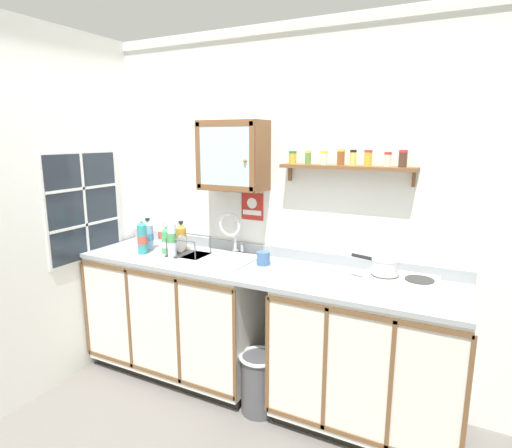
{
  "coord_description": "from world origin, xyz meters",
  "views": [
    {
      "loc": [
        1.27,
        -2.06,
        1.86
      ],
      "look_at": [
        -0.06,
        0.55,
        1.25
      ],
      "focal_mm": 29.26,
      "sensor_mm": 36.0,
      "label": 1
    }
  ],
  "objects_px": {
    "bottle_opaque_white_3": "(162,233)",
    "dish_rack": "(188,252)",
    "warning_sign": "(252,207)",
    "saucepan": "(385,266)",
    "bottle_water_clear_2": "(172,238)",
    "bottle_detergent_teal_1": "(142,238)",
    "hot_plate_stove": "(401,284)",
    "bottle_soda_green_4": "(167,241)",
    "wall_cabinet": "(233,156)",
    "mug": "(263,258)",
    "bottle_juice_amber_0": "(181,238)",
    "sink": "(219,261)",
    "trash_bin": "(259,382)",
    "bottle_water_blue_5": "(148,235)"
  },
  "relations": [
    {
      "from": "bottle_water_clear_2",
      "to": "mug",
      "type": "distance_m",
      "value": 0.72
    },
    {
      "from": "bottle_soda_green_4",
      "to": "dish_rack",
      "type": "distance_m",
      "value": 0.2
    },
    {
      "from": "bottle_detergent_teal_1",
      "to": "mug",
      "type": "height_order",
      "value": "bottle_detergent_teal_1"
    },
    {
      "from": "bottle_water_clear_2",
      "to": "bottle_opaque_white_3",
      "type": "xyz_separation_m",
      "value": [
        -0.24,
        0.18,
        -0.02
      ]
    },
    {
      "from": "saucepan",
      "to": "bottle_water_clear_2",
      "type": "bearing_deg",
      "value": -176.94
    },
    {
      "from": "trash_bin",
      "to": "hot_plate_stove",
      "type": "bearing_deg",
      "value": 11.74
    },
    {
      "from": "bottle_soda_green_4",
      "to": "wall_cabinet",
      "type": "distance_m",
      "value": 0.85
    },
    {
      "from": "warning_sign",
      "to": "dish_rack",
      "type": "bearing_deg",
      "value": -144.9
    },
    {
      "from": "saucepan",
      "to": "bottle_water_blue_5",
      "type": "xyz_separation_m",
      "value": [
        -1.86,
        0.02,
        -0.01
      ]
    },
    {
      "from": "mug",
      "to": "saucepan",
      "type": "bearing_deg",
      "value": -4.15
    },
    {
      "from": "bottle_detergent_teal_1",
      "to": "wall_cabinet",
      "type": "bearing_deg",
      "value": 22.69
    },
    {
      "from": "bottle_soda_green_4",
      "to": "dish_rack",
      "type": "height_order",
      "value": "bottle_soda_green_4"
    },
    {
      "from": "bottle_juice_amber_0",
      "to": "wall_cabinet",
      "type": "bearing_deg",
      "value": 9.92
    },
    {
      "from": "bottle_juice_amber_0",
      "to": "bottle_water_clear_2",
      "type": "relative_size",
      "value": 0.8
    },
    {
      "from": "bottle_opaque_white_3",
      "to": "dish_rack",
      "type": "bearing_deg",
      "value": -15.95
    },
    {
      "from": "saucepan",
      "to": "warning_sign",
      "type": "relative_size",
      "value": 1.46
    },
    {
      "from": "bottle_juice_amber_0",
      "to": "wall_cabinet",
      "type": "relative_size",
      "value": 0.48
    },
    {
      "from": "saucepan",
      "to": "bottle_water_clear_2",
      "type": "height_order",
      "value": "bottle_water_clear_2"
    },
    {
      "from": "bottle_water_clear_2",
      "to": "warning_sign",
      "type": "xyz_separation_m",
      "value": [
        0.49,
        0.38,
        0.22
      ]
    },
    {
      "from": "saucepan",
      "to": "bottle_soda_green_4",
      "type": "xyz_separation_m",
      "value": [
        -1.65,
        -0.01,
        -0.03
      ]
    },
    {
      "from": "hot_plate_stove",
      "to": "warning_sign",
      "type": "distance_m",
      "value": 1.24
    },
    {
      "from": "bottle_detergent_teal_1",
      "to": "bottle_juice_amber_0",
      "type": "bearing_deg",
      "value": 41.86
    },
    {
      "from": "dish_rack",
      "to": "sink",
      "type": "bearing_deg",
      "value": 5.03
    },
    {
      "from": "hot_plate_stove",
      "to": "saucepan",
      "type": "height_order",
      "value": "saucepan"
    },
    {
      "from": "saucepan",
      "to": "hot_plate_stove",
      "type": "bearing_deg",
      "value": -13.99
    },
    {
      "from": "dish_rack",
      "to": "mug",
      "type": "xyz_separation_m",
      "value": [
        0.62,
        0.06,
        0.02
      ]
    },
    {
      "from": "sink",
      "to": "mug",
      "type": "relative_size",
      "value": 3.98
    },
    {
      "from": "sink",
      "to": "trash_bin",
      "type": "bearing_deg",
      "value": -26.94
    },
    {
      "from": "hot_plate_stove",
      "to": "mug",
      "type": "bearing_deg",
      "value": 174.76
    },
    {
      "from": "sink",
      "to": "dish_rack",
      "type": "height_order",
      "value": "sink"
    },
    {
      "from": "sink",
      "to": "warning_sign",
      "type": "bearing_deg",
      "value": 61.42
    },
    {
      "from": "sink",
      "to": "bottle_juice_amber_0",
      "type": "distance_m",
      "value": 0.41
    },
    {
      "from": "hot_plate_stove",
      "to": "saucepan",
      "type": "bearing_deg",
      "value": 166.01
    },
    {
      "from": "bottle_detergent_teal_1",
      "to": "bottle_soda_green_4",
      "type": "xyz_separation_m",
      "value": [
        0.16,
        0.1,
        -0.03
      ]
    },
    {
      "from": "bottle_detergent_teal_1",
      "to": "bottle_soda_green_4",
      "type": "bearing_deg",
      "value": 32.01
    },
    {
      "from": "bottle_water_blue_5",
      "to": "sink",
      "type": "bearing_deg",
      "value": 0.74
    },
    {
      "from": "bottle_juice_amber_0",
      "to": "dish_rack",
      "type": "distance_m",
      "value": 0.17
    },
    {
      "from": "bottle_detergent_teal_1",
      "to": "bottle_opaque_white_3",
      "type": "relative_size",
      "value": 1.04
    },
    {
      "from": "dish_rack",
      "to": "wall_cabinet",
      "type": "height_order",
      "value": "wall_cabinet"
    },
    {
      "from": "bottle_water_blue_5",
      "to": "warning_sign",
      "type": "distance_m",
      "value": 0.89
    },
    {
      "from": "bottle_juice_amber_0",
      "to": "bottle_soda_green_4",
      "type": "height_order",
      "value": "bottle_juice_amber_0"
    },
    {
      "from": "saucepan",
      "to": "bottle_juice_amber_0",
      "type": "bearing_deg",
      "value": 176.61
    },
    {
      "from": "saucepan",
      "to": "dish_rack",
      "type": "xyz_separation_m",
      "value": [
        -1.46,
        0.01,
        -0.1
      ]
    },
    {
      "from": "bottle_opaque_white_3",
      "to": "warning_sign",
      "type": "relative_size",
      "value": 1.29
    },
    {
      "from": "warning_sign",
      "to": "mug",
      "type": "bearing_deg",
      "value": -47.93
    },
    {
      "from": "bottle_soda_green_4",
      "to": "wall_cabinet",
      "type": "height_order",
      "value": "wall_cabinet"
    },
    {
      "from": "wall_cabinet",
      "to": "warning_sign",
      "type": "xyz_separation_m",
      "value": [
        0.09,
        0.12,
        -0.39
      ]
    },
    {
      "from": "bottle_soda_green_4",
      "to": "sink",
      "type": "bearing_deg",
      "value": 4.41
    },
    {
      "from": "bottle_detergent_teal_1",
      "to": "wall_cabinet",
      "type": "height_order",
      "value": "wall_cabinet"
    },
    {
      "from": "bottle_detergent_teal_1",
      "to": "bottle_soda_green_4",
      "type": "relative_size",
      "value": 1.2
    }
  ]
}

